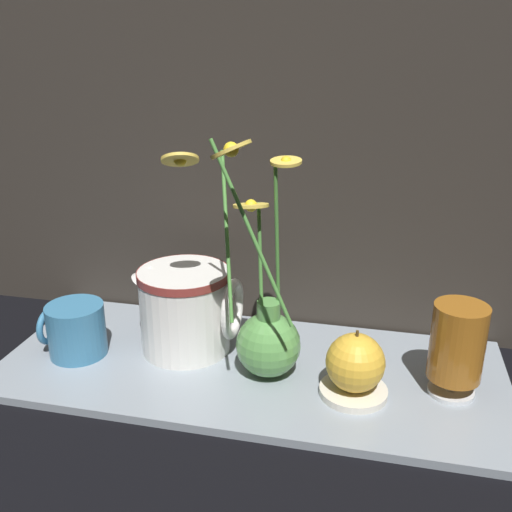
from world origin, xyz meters
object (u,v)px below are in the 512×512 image
object	(u,v)px
yellow_mug	(75,330)
ceramic_pitcher	(186,307)
vase_with_flowers	(266,333)
tea_glass	(457,344)
orange_fruit	(355,363)

from	to	relation	value
yellow_mug	ceramic_pitcher	distance (m)	0.17
vase_with_flowers	ceramic_pitcher	xyz separation A→B (m)	(-0.13, 0.05, 0.00)
ceramic_pitcher	tea_glass	world-z (taller)	ceramic_pitcher
yellow_mug	orange_fruit	distance (m)	0.42
ceramic_pitcher	tea_glass	xyz separation A→B (m)	(0.39, -0.04, 0.00)
tea_glass	orange_fruit	distance (m)	0.14
vase_with_flowers	tea_glass	bearing A→B (deg)	2.05
yellow_mug	ceramic_pitcher	bearing A→B (deg)	18.52
ceramic_pitcher	tea_glass	distance (m)	0.39
vase_with_flowers	orange_fruit	xyz separation A→B (m)	(0.13, -0.02, -0.02)
vase_with_flowers	tea_glass	xyz separation A→B (m)	(0.26, 0.01, 0.01)
ceramic_pitcher	tea_glass	bearing A→B (deg)	-5.44
tea_glass	ceramic_pitcher	bearing A→B (deg)	174.56
yellow_mug	ceramic_pitcher	world-z (taller)	ceramic_pitcher
yellow_mug	orange_fruit	world-z (taller)	orange_fruit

